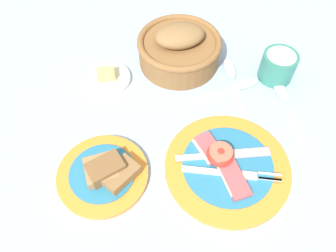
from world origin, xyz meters
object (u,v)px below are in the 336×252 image
Objects in this scene: bread_basket at (179,48)px; teaspoon_near_cup at (232,77)px; bread_plate at (104,175)px; breakfast_plate at (226,166)px; teaspoon_by_saucer at (284,100)px; sugar_cup at (278,66)px; teaspoon_stray at (235,87)px; butter_dish at (107,78)px.

teaspoon_near_cup is (0.13, -0.05, -0.04)m from bread_basket.
breakfast_plate is at bearing 8.17° from bread_plate.
teaspoon_by_saucer is (0.24, -0.11, -0.04)m from bread_basket.
teaspoon_stray is at bearing -155.31° from sugar_cup.
breakfast_plate reaches higher than teaspoon_by_saucer.
sugar_cup is 0.40m from butter_dish.
teaspoon_by_saucer is at bearing -6.01° from butter_dish.
butter_dish is (-0.27, 0.22, -0.00)m from breakfast_plate.
bread_plate is (-0.23, -0.03, 0.00)m from breakfast_plate.
sugar_cup is 0.43× the size of teaspoon_stray.
teaspoon_stray is at bearing 42.65° from bread_plate.
breakfast_plate is 0.24m from teaspoon_near_cup.
teaspoon_by_saucer is (0.01, -0.07, -0.03)m from sugar_cup.
bread_plate is 0.25m from butter_dish.
breakfast_plate is at bearing -70.94° from bread_basket.
bread_basket is at bearing 59.74° from teaspoon_near_cup.
teaspoon_by_saucer is 1.00× the size of teaspoon_near_cup.
breakfast_plate is 0.31m from bread_basket.
breakfast_plate reaches higher than teaspoon_near_cup.
breakfast_plate is at bearing -116.82° from sugar_cup.
bread_plate is 2.18× the size of sugar_cup.
teaspoon_near_cup is 1.06× the size of teaspoon_stray.
breakfast_plate is at bearing 131.78° from teaspoon_by_saucer.
teaspoon_stray is (0.30, -0.01, -0.00)m from butter_dish.
breakfast_plate is 0.28m from sugar_cup.
butter_dish is (-0.17, -0.07, -0.04)m from bread_basket.
sugar_cup is at bearing 4.70° from butter_dish.
teaspoon_by_saucer is at bearing -25.49° from bread_basket.
sugar_cup is 0.41× the size of teaspoon_near_cup.
breakfast_plate is 1.25× the size of teaspoon_near_cup.
bread_basket is 1.02× the size of teaspoon_near_cup.
bread_plate is at bearing -162.67° from teaspoon_stray.
sugar_cup reaches higher than teaspoon_near_cup.
bread_plate reaches higher than butter_dish.
sugar_cup is 0.11m from teaspoon_near_cup.
bread_plate is 0.46m from sugar_cup.
bread_plate is 0.42m from teaspoon_by_saucer.
sugar_cup is 0.08m from teaspoon_by_saucer.
teaspoon_near_cup is (-0.11, 0.06, 0.00)m from teaspoon_by_saucer.
teaspoon_near_cup is at bearing 83.63° from breakfast_plate.
butter_dish is at bearing 140.55° from breakfast_plate.
breakfast_plate is 0.23m from bread_plate.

